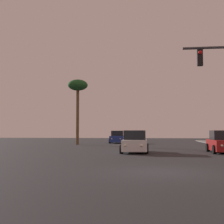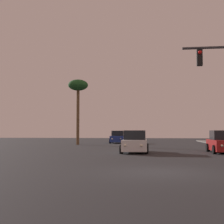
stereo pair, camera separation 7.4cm
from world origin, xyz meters
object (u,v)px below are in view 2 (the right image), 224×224
object	(u,v)px
car_red	(223,143)
palm_tree_mid	(78,88)
car_blue	(118,137)
car_white	(135,143)

from	to	relation	value
car_red	palm_tree_mid	size ratio (longest dim) A/B	0.55
car_blue	car_white	xyz separation A→B (m)	(3.22, -18.53, 0.00)
car_blue	palm_tree_mid	bearing A→B (deg)	52.95
car_white	car_red	distance (m)	6.63
car_blue	car_red	xyz separation A→B (m)	(9.82, -17.99, 0.00)
car_white	palm_tree_mid	distance (m)	16.04
car_blue	car_red	world-z (taller)	same
car_blue	car_white	distance (m)	18.81
car_red	palm_tree_mid	world-z (taller)	palm_tree_mid
palm_tree_mid	car_red	bearing A→B (deg)	-41.10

